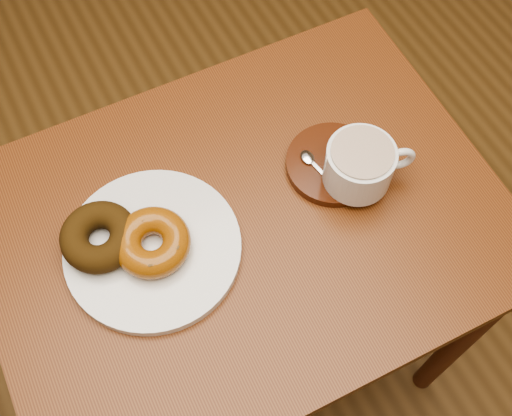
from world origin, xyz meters
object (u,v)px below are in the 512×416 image
saucer (333,164)px  coffee_cup (361,164)px  cafe_table (245,251)px  donut_plate (153,248)px

saucer → coffee_cup: 0.06m
cafe_table → donut_plate: bearing=174.8°
cafe_table → saucer: bearing=8.1°
donut_plate → coffee_cup: size_ratio=1.93×
coffee_cup → cafe_table: bearing=-167.8°
cafe_table → donut_plate: size_ratio=3.08×
cafe_table → coffee_cup: coffee_cup is taller
cafe_table → donut_plate: donut_plate is taller
saucer → coffee_cup: (0.02, -0.04, 0.04)m
donut_plate → coffee_cup: (0.32, -0.04, 0.04)m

